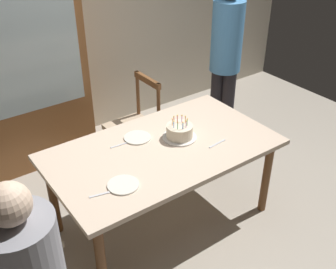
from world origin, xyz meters
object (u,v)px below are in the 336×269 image
Objects in this scene: person_guest at (226,56)px; plate_far_side at (137,138)px; dining_table at (163,156)px; chair_spindle_back at (134,127)px; birthday_cake at (180,132)px; chair_upholstered at (4,241)px; china_cabinet at (27,75)px; plate_near_celebrant at (123,185)px.

plate_far_side is at bearing -161.06° from person_guest.
dining_table is 0.89m from chair_spindle_back.
dining_table is at bearing -151.36° from person_guest.
plate_far_side is 1.48m from person_guest.
plate_far_side is (-0.09, 0.23, 0.09)m from dining_table.
dining_table is at bearing -169.37° from birthday_cake.
chair_spindle_back is at bearing 29.26° from chair_upholstered.
china_cabinet reaches higher than person_guest.
chair_upholstered is at bearing -164.26° from person_guest.
chair_spindle_back is at bearing -44.29° from china_cabinet.
person_guest is (1.10, 0.67, 0.20)m from birthday_cake.
plate_near_celebrant reaches higher than dining_table.
person_guest reaches higher than plate_far_side.
birthday_cake reaches higher than plate_near_celebrant.
plate_near_celebrant is 0.23× the size of chair_spindle_back.
china_cabinet is at bearing 90.26° from plate_near_celebrant.
chair_spindle_back reaches higher than dining_table.
birthday_cake is 1.30m from person_guest.
birthday_cake reaches higher than plate_far_side.
chair_upholstered is at bearing -150.74° from chair_spindle_back.
dining_table is 0.24m from birthday_cake.
dining_table is 8.17× the size of plate_far_side.
person_guest is at bearing 27.66° from plate_near_celebrant.
plate_near_celebrant is (-0.69, -0.27, -0.05)m from birthday_cake.
dining_table is 1.30m from chair_upholstered.
chair_upholstered is (-1.29, -0.02, -0.14)m from dining_table.
person_guest is at bearing 15.74° from chair_upholstered.
dining_table is 1.89× the size of chair_upholstered.
person_guest is at bearing 18.94° from plate_far_side.
chair_spindle_back reaches higher than birthday_cake.
birthday_cake is 0.74m from plate_near_celebrant.
person_guest is (1.29, 0.70, 0.34)m from dining_table.
birthday_cake is 0.29× the size of chair_spindle_back.
birthday_cake is 0.16× the size of person_guest.
birthday_cake is at bearing -148.66° from person_guest.
chair_spindle_back reaches higher than plate_near_celebrant.
plate_near_celebrant is 0.61m from plate_far_side.
chair_spindle_back is at bearing 172.98° from person_guest.
chair_upholstered reaches higher than plate_near_celebrant.
birthday_cake is at bearing 2.25° from chair_upholstered.
plate_far_side is at bearing -118.67° from chair_spindle_back.
person_guest is 1.99m from china_cabinet.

